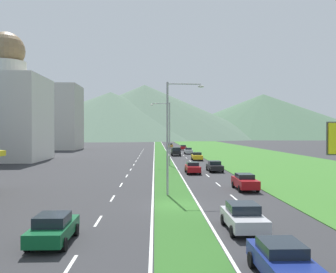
# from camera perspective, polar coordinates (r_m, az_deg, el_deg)

# --- Properties ---
(ground_plane) EXTENTS (600.00, 600.00, 0.00)m
(ground_plane) POSITION_cam_1_polar(r_m,az_deg,el_deg) (28.07, 1.22, -10.69)
(ground_plane) COLOR #2D2D30
(grass_median) EXTENTS (3.20, 240.00, 0.06)m
(grass_median) POSITION_cam_1_polar(r_m,az_deg,el_deg) (87.66, -1.02, -2.85)
(grass_median) COLOR #2D6023
(grass_median) RESTS_ON ground_plane
(grass_verge_right) EXTENTS (24.00, 240.00, 0.06)m
(grass_verge_right) POSITION_cam_1_polar(r_m,az_deg,el_deg) (90.40, 12.16, -2.76)
(grass_verge_right) COLOR #387028
(grass_verge_right) RESTS_ON ground_plane
(lane_dash_left_1) EXTENTS (0.16, 2.80, 0.01)m
(lane_dash_left_1) POSITION_cam_1_polar(r_m,az_deg,el_deg) (16.59, -15.04, -18.89)
(lane_dash_left_1) COLOR silver
(lane_dash_left_1) RESTS_ON ground_plane
(lane_dash_left_2) EXTENTS (0.16, 2.80, 0.01)m
(lane_dash_left_2) POSITION_cam_1_polar(r_m,az_deg,el_deg) (23.90, -10.76, -12.73)
(lane_dash_left_2) COLOR silver
(lane_dash_left_2) RESTS_ON ground_plane
(lane_dash_left_3) EXTENTS (0.16, 2.80, 0.01)m
(lane_dash_left_3) POSITION_cam_1_polar(r_m,az_deg,el_deg) (31.42, -8.59, -9.45)
(lane_dash_left_3) COLOR silver
(lane_dash_left_3) RESTS_ON ground_plane
(lane_dash_left_4) EXTENTS (0.16, 2.80, 0.01)m
(lane_dash_left_4) POSITION_cam_1_polar(r_m,az_deg,el_deg) (39.03, -7.28, -7.44)
(lane_dash_left_4) COLOR silver
(lane_dash_left_4) RESTS_ON ground_plane
(lane_dash_left_5) EXTENTS (0.16, 2.80, 0.01)m
(lane_dash_left_5) POSITION_cam_1_polar(r_m,az_deg,el_deg) (46.69, -6.41, -6.09)
(lane_dash_left_5) COLOR silver
(lane_dash_left_5) RESTS_ON ground_plane
(lane_dash_left_6) EXTENTS (0.16, 2.80, 0.01)m
(lane_dash_left_6) POSITION_cam_1_polar(r_m,az_deg,el_deg) (54.37, -5.79, -5.11)
(lane_dash_left_6) COLOR silver
(lane_dash_left_6) RESTS_ON ground_plane
(lane_dash_left_7) EXTENTS (0.16, 2.80, 0.01)m
(lane_dash_left_7) POSITION_cam_1_polar(r_m,az_deg,el_deg) (62.07, -5.32, -4.38)
(lane_dash_left_7) COLOR silver
(lane_dash_left_7) RESTS_ON ground_plane
(lane_dash_left_8) EXTENTS (0.16, 2.80, 0.01)m
(lane_dash_left_8) POSITION_cam_1_polar(r_m,az_deg,el_deg) (69.79, -4.95, -3.81)
(lane_dash_left_8) COLOR silver
(lane_dash_left_8) RESTS_ON ground_plane
(lane_dash_left_9) EXTENTS (0.16, 2.80, 0.01)m
(lane_dash_left_9) POSITION_cam_1_polar(r_m,az_deg,el_deg) (77.50, -4.66, -3.35)
(lane_dash_left_9) COLOR silver
(lane_dash_left_9) RESTS_ON ground_plane
(lane_dash_left_10) EXTENTS (0.16, 2.80, 0.01)m
(lane_dash_left_10) POSITION_cam_1_polar(r_m,az_deg,el_deg) (85.23, -4.43, -2.98)
(lane_dash_left_10) COLOR silver
(lane_dash_left_10) RESTS_ON ground_plane
(lane_dash_left_11) EXTENTS (0.16, 2.80, 0.01)m
(lane_dash_left_11) POSITION_cam_1_polar(r_m,az_deg,el_deg) (92.96, -4.23, -2.66)
(lane_dash_left_11) COLOR silver
(lane_dash_left_11) RESTS_ON ground_plane
(lane_dash_left_12) EXTENTS (0.16, 2.80, 0.01)m
(lane_dash_left_12) POSITION_cam_1_polar(r_m,az_deg,el_deg) (100.69, -4.06, -2.40)
(lane_dash_left_12) COLOR silver
(lane_dash_left_12) RESTS_ON ground_plane
(lane_dash_left_13) EXTENTS (0.16, 2.80, 0.01)m
(lane_dash_left_13) POSITION_cam_1_polar(r_m,az_deg,el_deg) (108.43, -3.92, -2.17)
(lane_dash_left_13) COLOR silver
(lane_dash_left_13) RESTS_ON ground_plane
(lane_dash_left_14) EXTENTS (0.16, 2.80, 0.01)m
(lane_dash_left_14) POSITION_cam_1_polar(r_m,az_deg,el_deg) (116.16, -3.79, -1.98)
(lane_dash_left_14) COLOR silver
(lane_dash_left_14) RESTS_ON ground_plane
(lane_dash_right_1) EXTENTS (0.16, 2.80, 0.01)m
(lane_dash_right_1) POSITION_cam_1_polar(r_m,az_deg,el_deg) (17.53, 21.52, -17.82)
(lane_dash_right_1) COLOR silver
(lane_dash_right_1) RESTS_ON ground_plane
(lane_dash_right_2) EXTENTS (0.16, 2.80, 0.01)m
(lane_dash_right_2) POSITION_cam_1_polar(r_m,az_deg,el_deg) (24.56, 14.10, -12.37)
(lane_dash_right_2) COLOR silver
(lane_dash_right_2) RESTS_ON ground_plane
(lane_dash_right_3) EXTENTS (0.16, 2.80, 0.01)m
(lane_dash_right_3) POSITION_cam_1_polar(r_m,az_deg,el_deg) (31.93, 10.17, -9.29)
(lane_dash_right_3) COLOR silver
(lane_dash_right_3) RESTS_ON ground_plane
(lane_dash_right_4) EXTENTS (0.16, 2.80, 0.01)m
(lane_dash_right_4) POSITION_cam_1_polar(r_m,az_deg,el_deg) (39.44, 7.77, -7.36)
(lane_dash_right_4) COLOR silver
(lane_dash_right_4) RESTS_ON ground_plane
(lane_dash_right_5) EXTENTS (0.16, 2.80, 0.01)m
(lane_dash_right_5) POSITION_cam_1_polar(r_m,az_deg,el_deg) (47.03, 6.15, -6.04)
(lane_dash_right_5) COLOR silver
(lane_dash_right_5) RESTS_ON ground_plane
(lane_dash_right_6) EXTENTS (0.16, 2.80, 0.01)m
(lane_dash_right_6) POSITION_cam_1_polar(r_m,az_deg,el_deg) (54.67, 4.99, -5.08)
(lane_dash_right_6) COLOR silver
(lane_dash_right_6) RESTS_ON ground_plane
(lane_dash_right_7) EXTENTS (0.16, 2.80, 0.01)m
(lane_dash_right_7) POSITION_cam_1_polar(r_m,az_deg,el_deg) (62.33, 4.11, -4.36)
(lane_dash_right_7) COLOR silver
(lane_dash_right_7) RESTS_ON ground_plane
(lane_dash_right_8) EXTENTS (0.16, 2.80, 0.01)m
(lane_dash_right_8) POSITION_cam_1_polar(r_m,az_deg,el_deg) (70.01, 3.43, -3.79)
(lane_dash_right_8) COLOR silver
(lane_dash_right_8) RESTS_ON ground_plane
(lane_dash_right_9) EXTENTS (0.16, 2.80, 0.01)m
(lane_dash_right_9) POSITION_cam_1_polar(r_m,az_deg,el_deg) (77.71, 2.88, -3.34)
(lane_dash_right_9) COLOR silver
(lane_dash_right_9) RESTS_ON ground_plane
(lane_dash_right_10) EXTENTS (0.16, 2.80, 0.01)m
(lane_dash_right_10) POSITION_cam_1_polar(r_m,az_deg,el_deg) (85.42, 2.44, -2.97)
(lane_dash_right_10) COLOR silver
(lane_dash_right_10) RESTS_ON ground_plane
(lane_dash_right_11) EXTENTS (0.16, 2.80, 0.01)m
(lane_dash_right_11) POSITION_cam_1_polar(r_m,az_deg,el_deg) (93.13, 2.06, -2.66)
(lane_dash_right_11) COLOR silver
(lane_dash_right_11) RESTS_ON ground_plane
(lane_dash_right_12) EXTENTS (0.16, 2.80, 0.01)m
(lane_dash_right_12) POSITION_cam_1_polar(r_m,az_deg,el_deg) (100.85, 1.75, -2.39)
(lane_dash_right_12) COLOR silver
(lane_dash_right_12) RESTS_ON ground_plane
(lane_dash_right_13) EXTENTS (0.16, 2.80, 0.01)m
(lane_dash_right_13) POSITION_cam_1_polar(r_m,az_deg,el_deg) (108.57, 1.48, -2.17)
(lane_dash_right_13) COLOR silver
(lane_dash_right_13) RESTS_ON ground_plane
(lane_dash_right_14) EXTENTS (0.16, 2.80, 0.01)m
(lane_dash_right_14) POSITION_cam_1_polar(r_m,az_deg,el_deg) (116.30, 1.24, -1.97)
(lane_dash_right_14) COLOR silver
(lane_dash_right_14) RESTS_ON ground_plane
(edge_line_median_left) EXTENTS (0.16, 240.00, 0.01)m
(edge_line_median_left) POSITION_cam_1_polar(r_m,az_deg,el_deg) (87.65, -2.17, -2.87)
(edge_line_median_left) COLOR silver
(edge_line_median_left) RESTS_ON ground_plane
(edge_line_median_right) EXTENTS (0.16, 240.00, 0.01)m
(edge_line_median_right) POSITION_cam_1_polar(r_m,az_deg,el_deg) (87.71, 0.12, -2.87)
(edge_line_median_right) COLOR silver
(edge_line_median_right) RESTS_ON ground_plane
(domed_building) EXTENTS (14.35, 14.35, 24.64)m
(domed_building) POSITION_cam_1_polar(r_m,az_deg,el_deg) (77.34, -23.75, 3.74)
(domed_building) COLOR silver
(domed_building) RESTS_ON ground_plane
(midrise_colored) EXTENTS (14.05, 14.05, 20.04)m
(midrise_colored) POSITION_cam_1_polar(r_m,az_deg,el_deg) (120.30, -16.82, 2.86)
(midrise_colored) COLOR #B7B2A8
(midrise_colored) RESTS_ON ground_plane
(hill_far_left) EXTENTS (180.79, 180.79, 35.50)m
(hill_far_left) POSITION_cam_1_polar(r_m,az_deg,el_deg) (282.45, -8.89, 3.24)
(hill_far_left) COLOR #516B56
(hill_far_left) RESTS_ON ground_plane
(hill_far_center) EXTENTS (200.25, 200.25, 43.99)m
(hill_far_center) POSITION_cam_1_polar(r_m,az_deg,el_deg) (303.75, -3.64, 3.87)
(hill_far_center) COLOR #516B56
(hill_far_center) RESTS_ON ground_plane
(hill_far_right) EXTENTS (201.67, 201.67, 39.05)m
(hill_far_right) POSITION_cam_1_polar(r_m,az_deg,el_deg) (340.93, 14.52, 3.10)
(hill_far_right) COLOR #47664C
(hill_far_right) RESTS_ON ground_plane
(street_lamp_near) EXTENTS (3.29, 0.35, 9.86)m
(street_lamp_near) POSITION_cam_1_polar(r_m,az_deg,el_deg) (31.87, 0.55, 0.95)
(street_lamp_near) COLOR #99999E
(street_lamp_near) RESTS_ON ground_plane
(street_lamp_mid) EXTENTS (3.24, 0.36, 10.26)m
(street_lamp_mid) POSITION_cam_1_polar(r_m,az_deg,el_deg) (59.42, -0.07, 1.06)
(street_lamp_mid) COLOR #99999E
(street_lamp_mid) RESTS_ON ground_plane
(car_0) EXTENTS (1.89, 4.54, 1.51)m
(car_0) POSITION_cam_1_polar(r_m,az_deg,el_deg) (111.00, 2.38, -1.71)
(car_0) COLOR maroon
(car_0) RESTS_ON ground_plane
(car_1) EXTENTS (2.00, 4.25, 1.57)m
(car_1) POSITION_cam_1_polar(r_m,az_deg,el_deg) (71.37, 4.51, -3.07)
(car_1) COLOR yellow
(car_1) RESTS_ON ground_plane
(car_2) EXTENTS (1.98, 4.41, 1.47)m
(car_2) POSITION_cam_1_polar(r_m,az_deg,el_deg) (51.89, 7.23, -4.57)
(car_2) COLOR black
(car_2) RESTS_ON ground_plane
(car_3) EXTENTS (1.90, 4.51, 1.50)m
(car_3) POSITION_cam_1_polar(r_m,az_deg,el_deg) (49.31, 3.84, -4.83)
(car_3) COLOR maroon
(car_3) RESTS_ON ground_plane
(car_4) EXTENTS (1.90, 4.18, 1.48)m
(car_4) POSITION_cam_1_polar(r_m,az_deg,el_deg) (19.73, -17.35, -13.43)
(car_4) COLOR #0C5128
(car_4) RESTS_ON ground_plane
(car_5) EXTENTS (1.90, 4.10, 1.39)m
(car_5) POSITION_cam_1_polar(r_m,az_deg,el_deg) (15.24, 17.30, -17.84)
(car_5) COLOR navy
(car_5) RESTS_ON ground_plane
(car_6) EXTENTS (1.86, 4.37, 1.56)m
(car_6) POSITION_cam_1_polar(r_m,az_deg,el_deg) (124.45, 0.35, -1.43)
(car_6) COLOR #C6842D
(car_6) RESTS_ON ground_plane
(car_7) EXTENTS (1.93, 4.60, 1.56)m
(car_7) POSITION_cam_1_polar(r_m,az_deg,el_deg) (91.41, 3.16, -2.22)
(car_7) COLOR #B2B2B7
(car_7) RESTS_ON ground_plane
(car_8) EXTENTS (2.03, 4.26, 1.52)m
(car_8) POSITION_cam_1_polar(r_m,az_deg,el_deg) (21.62, 11.60, -12.10)
(car_8) COLOR #B2B2B7
(car_8) RESTS_ON ground_plane
(car_9) EXTENTS (1.89, 4.44, 1.54)m
(car_9) POSITION_cam_1_polar(r_m,az_deg,el_deg) (36.09, 11.83, -6.86)
(car_9) COLOR maroon
(car_9) RESTS_ON ground_plane
(pickup_truck_0) EXTENTS (2.18, 5.40, 2.00)m
(pickup_truck_0) POSITION_cam_1_polar(r_m,az_deg,el_deg) (84.55, 1.22, -2.34)
(pickup_truck_0) COLOR black
(pickup_truck_0) RESTS_ON ground_plane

